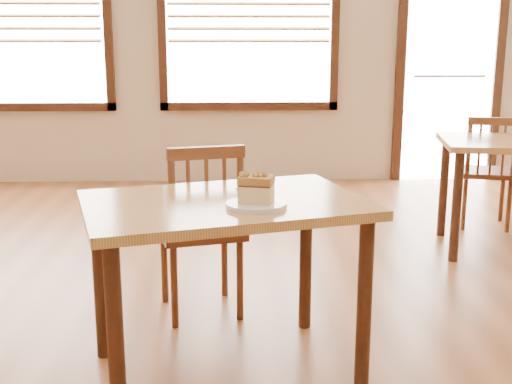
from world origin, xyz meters
TOP-DOWN VIEW (x-y plane):
  - ground at (0.00, 0.00)m, footprint 8.00×8.00m
  - entry_door at (2.30, 3.98)m, footprint 1.08×0.06m
  - cafe_table_main at (0.09, 0.06)m, footprint 1.27×1.02m
  - cafe_chair_main at (-0.04, 0.67)m, footprint 0.50×0.50m
  - cafe_chair_second at (2.03, 2.20)m, footprint 0.47×0.47m
  - plate at (0.21, -0.06)m, footprint 0.24×0.24m
  - cake_slice at (0.21, -0.06)m, footprint 0.15×0.12m

SIDE VIEW (x-z plane):
  - ground at x=0.00m, z-range 0.00..0.00m
  - cafe_chair_second at x=2.03m, z-range 0.00..0.86m
  - cafe_chair_main at x=-0.04m, z-range 0.00..0.91m
  - cafe_table_main at x=0.09m, z-range 0.27..1.02m
  - plate at x=0.21m, z-range 0.75..0.77m
  - cake_slice at x=0.21m, z-range 0.77..0.89m
  - entry_door at x=2.30m, z-range 0.05..2.34m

